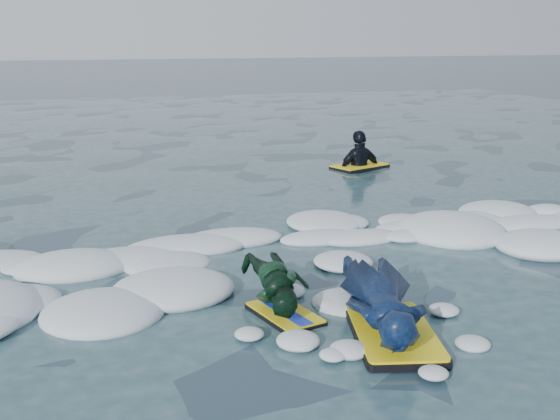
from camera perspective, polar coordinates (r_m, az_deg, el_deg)
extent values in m
plane|color=#19323C|center=(6.78, 0.22, -6.61)|extent=(120.00, 120.00, 0.00)
cube|color=black|center=(5.83, 9.23, -9.99)|extent=(0.88, 1.28, 0.06)
cube|color=yellow|center=(5.81, 9.25, -9.64)|extent=(0.85, 1.25, 0.02)
imported|color=navy|center=(5.95, 8.29, -7.13)|extent=(1.05, 1.86, 0.42)
cube|color=black|center=(6.16, 0.39, -8.51)|extent=(0.59, 0.83, 0.04)
cube|color=yellow|center=(6.15, 0.39, -8.30)|extent=(0.57, 0.81, 0.01)
cube|color=blue|center=(6.15, 0.39, -8.22)|extent=(0.32, 0.72, 0.00)
imported|color=#0F3920|center=(6.27, -0.13, -6.12)|extent=(0.66, 1.17, 0.42)
cube|color=black|center=(12.83, 6.48, 3.50)|extent=(1.17, 0.92, 0.05)
cube|color=yellow|center=(12.82, 6.49, 3.65)|extent=(1.14, 0.89, 0.02)
imported|color=black|center=(12.85, 6.47, 3.01)|extent=(0.96, 0.53, 1.55)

